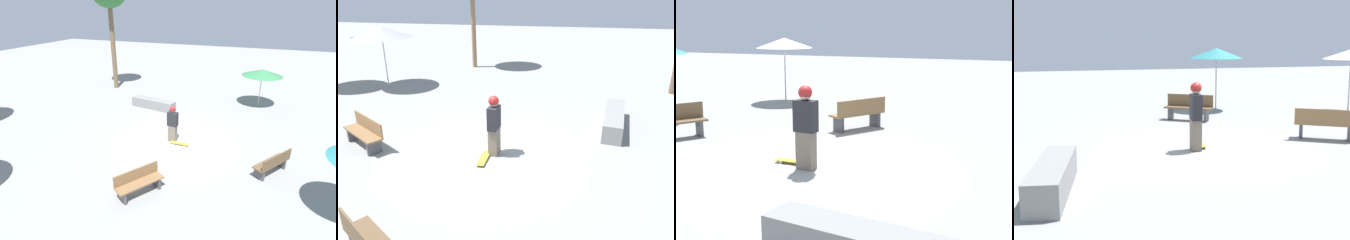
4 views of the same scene
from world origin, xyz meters
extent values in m
plane|color=gray|center=(0.00, 0.00, 0.00)|extent=(60.00, 60.00, 0.00)
cube|color=#726656|center=(0.22, 0.15, 0.38)|extent=(0.28, 0.37, 0.76)
cube|color=#232328|center=(0.22, 0.15, 1.07)|extent=(0.30, 0.47, 0.62)
sphere|color=beige|center=(0.22, 0.15, 1.50)|extent=(0.25, 0.25, 0.25)
sphere|color=maroon|center=(0.22, 0.15, 1.53)|extent=(0.28, 0.28, 0.28)
cube|color=gold|center=(0.02, -0.24, 0.06)|extent=(0.22, 0.80, 0.02)
cylinder|color=silver|center=(0.10, -0.49, 0.03)|extent=(0.03, 0.05, 0.05)
cylinder|color=silver|center=(-0.07, -0.49, 0.03)|extent=(0.03, 0.05, 0.05)
cylinder|color=silver|center=(0.11, 0.01, 0.03)|extent=(0.03, 0.05, 0.05)
cylinder|color=silver|center=(-0.06, 0.01, 0.03)|extent=(0.03, 0.05, 0.05)
cube|color=#47474C|center=(-3.00, -0.44, 0.20)|extent=(0.28, 0.38, 0.40)
cube|color=#47474C|center=(-4.05, 0.24, 0.20)|extent=(0.28, 0.38, 0.40)
cube|color=olive|center=(-3.52, -0.10, 0.42)|extent=(1.58, 1.24, 0.05)
cube|color=olive|center=(-3.41, 0.07, 0.65)|extent=(1.36, 0.91, 0.40)
cube|color=#47474C|center=(-1.33, -3.62, 0.20)|extent=(0.29, 0.37, 0.40)
cylinder|color=#B7B7BC|center=(-7.15, -4.22, 1.09)|extent=(0.05, 0.05, 2.19)
cone|color=white|center=(-7.15, -4.22, 2.13)|extent=(2.06, 2.06, 0.36)
camera|label=1|loc=(-9.54, -3.33, 5.60)|focal=28.00mm
camera|label=2|loc=(1.98, -7.59, 4.29)|focal=35.00mm
camera|label=3|loc=(8.26, 4.05, 2.83)|focal=50.00mm
camera|label=4|loc=(3.58, 10.81, 2.70)|focal=50.00mm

